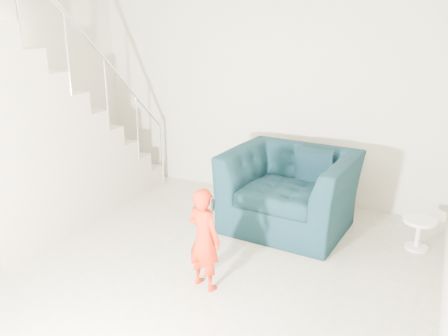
# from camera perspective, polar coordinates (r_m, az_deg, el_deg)

# --- Properties ---
(floor) EXTENTS (5.50, 5.50, 0.00)m
(floor) POSITION_cam_1_polar(r_m,az_deg,el_deg) (4.77, -8.00, -13.66)
(floor) COLOR gray
(floor) RESTS_ON ground
(back_wall) EXTENTS (5.00, 0.00, 5.00)m
(back_wall) POSITION_cam_1_polar(r_m,az_deg,el_deg) (6.62, 4.58, 8.11)
(back_wall) COLOR beige
(back_wall) RESTS_ON floor
(armchair) EXTENTS (1.55, 1.38, 0.94)m
(armchair) POSITION_cam_1_polar(r_m,az_deg,el_deg) (5.75, 7.90, -2.69)
(armchair) COLOR black
(armchair) RESTS_ON floor
(toddler) EXTENTS (0.42, 0.33, 1.00)m
(toddler) POSITION_cam_1_polar(r_m,az_deg,el_deg) (4.46, -2.41, -8.50)
(toddler) COLOR #AF3105
(toddler) RESTS_ON floor
(side_table) EXTENTS (0.36, 0.36, 0.36)m
(side_table) POSITION_cam_1_polar(r_m,az_deg,el_deg) (5.68, 22.38, -6.78)
(side_table) COLOR silver
(side_table) RESTS_ON floor
(staircase) EXTENTS (1.02, 3.03, 3.62)m
(staircase) POSITION_cam_1_polar(r_m,az_deg,el_deg) (6.01, -21.71, 1.86)
(staircase) COLOR #ADA089
(staircase) RESTS_ON floor
(cushion) EXTENTS (0.46, 0.22, 0.46)m
(cushion) POSITION_cam_1_polar(r_m,az_deg,el_deg) (5.89, 10.84, 0.18)
(cushion) COLOR black
(cushion) RESTS_ON armchair
(throw) EXTENTS (0.05, 0.47, 0.52)m
(throw) POSITION_cam_1_polar(r_m,az_deg,el_deg) (5.95, 2.85, -0.59)
(throw) COLOR black
(throw) RESTS_ON armchair
(phone) EXTENTS (0.03, 0.05, 0.10)m
(phone) POSITION_cam_1_polar(r_m,az_deg,el_deg) (4.24, -1.35, -4.47)
(phone) COLOR black
(phone) RESTS_ON toddler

